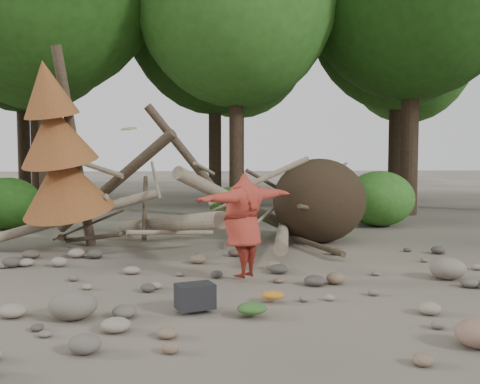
{
  "coord_description": "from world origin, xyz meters",
  "views": [
    {
      "loc": [
        -0.28,
        -8.02,
        2.07
      ],
      "look_at": [
        0.5,
        1.5,
        1.4
      ],
      "focal_mm": 40.0,
      "sensor_mm": 36.0,
      "label": 1
    }
  ],
  "objects": [
    {
      "name": "frisbee_thrower",
      "position": [
        0.47,
        0.56,
        0.93
      ],
      "size": [
        2.98,
        1.77,
        2.44
      ],
      "color": "maroon",
      "rests_on": "ground"
    },
    {
      "name": "bush_left",
      "position": [
        -5.5,
        7.2,
        0.72
      ],
      "size": [
        1.8,
        1.8,
        1.44
      ],
      "primitive_type": "ellipsoid",
      "color": "#204E15",
      "rests_on": "ground"
    },
    {
      "name": "bush_right",
      "position": [
        5.0,
        7.0,
        0.8
      ],
      "size": [
        2.0,
        2.0,
        1.6
      ],
      "primitive_type": "ellipsoid",
      "color": "#367624",
      "rests_on": "ground"
    },
    {
      "name": "boulder_front_right",
      "position": [
        2.74,
        -2.64,
        0.16
      ],
      "size": [
        0.52,
        0.47,
        0.31
      ],
      "primitive_type": "ellipsoid",
      "color": "#836352",
      "rests_on": "ground"
    },
    {
      "name": "boulder_mid_right",
      "position": [
        3.88,
        0.44,
        0.18
      ],
      "size": [
        0.6,
        0.54,
        0.36
      ],
      "primitive_type": "ellipsoid",
      "color": "gray",
      "rests_on": "ground"
    },
    {
      "name": "dead_conifer",
      "position": [
        -3.12,
        3.37,
        2.11
      ],
      "size": [
        2.06,
        2.16,
        4.35
      ],
      "color": "#4C3F30",
      "rests_on": "ground"
    },
    {
      "name": "backpack",
      "position": [
        -0.31,
        -1.12,
        0.16
      ],
      "size": [
        0.56,
        0.46,
        0.32
      ],
      "primitive_type": "cube",
      "rotation": [
        0.0,
        0.0,
        0.33
      ],
      "color": "black",
      "rests_on": "ground"
    },
    {
      "name": "cloth_orange",
      "position": [
        0.77,
        -0.73,
        0.06
      ],
      "size": [
        0.33,
        0.27,
        0.12
      ],
      "primitive_type": "ellipsoid",
      "color": "#AC6B1D",
      "rests_on": "ground"
    },
    {
      "name": "cloth_green",
      "position": [
        0.41,
        -1.4,
        0.07
      ],
      "size": [
        0.38,
        0.32,
        0.14
      ],
      "primitive_type": "ellipsoid",
      "color": "#305A24",
      "rests_on": "ground"
    },
    {
      "name": "boulder_front_left",
      "position": [
        -1.84,
        -1.28,
        0.18
      ],
      "size": [
        0.61,
        0.55,
        0.36
      ],
      "primitive_type": "ellipsoid",
      "color": "#676156",
      "rests_on": "ground"
    },
    {
      "name": "bush_mid",
      "position": [
        0.8,
        7.8,
        0.56
      ],
      "size": [
        1.4,
        1.4,
        1.12
      ],
      "primitive_type": "ellipsoid",
      "color": "#2B631C",
      "rests_on": "ground"
    },
    {
      "name": "deadfall_pile",
      "position": [
        2.02,
        4.24,
        0.95
      ],
      "size": [
        8.55,
        5.24,
        3.3
      ],
      "color": "#332619",
      "rests_on": "ground"
    },
    {
      "name": "ground",
      "position": [
        0.0,
        0.0,
        0.0
      ],
      "size": [
        120.0,
        120.0,
        0.0
      ],
      "primitive_type": "plane",
      "color": "#514C44",
      "rests_on": "ground"
    }
  ]
}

